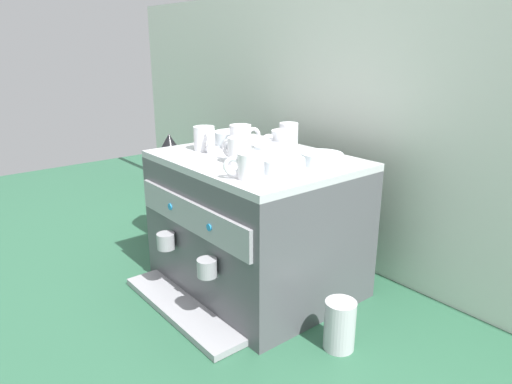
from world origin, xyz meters
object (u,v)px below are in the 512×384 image
at_px(ceramic_cup_0, 283,142).
at_px(ceramic_cup_2, 238,150).
at_px(ceramic_cup_5, 205,139).
at_px(ceramic_cup_1, 288,135).
at_px(espresso_machine, 255,223).
at_px(ceramic_bowl_3, 271,153).
at_px(ceramic_bowl_1, 233,138).
at_px(coffee_grinder, 172,186).
at_px(milk_pitcher, 340,325).
at_px(ceramic_bowl_0, 283,165).
at_px(ceramic_cup_4, 249,166).
at_px(ceramic_bowl_2, 322,159).
at_px(ceramic_cup_3, 242,138).

distance_m(ceramic_cup_0, ceramic_cup_2, 0.19).
bearing_deg(ceramic_cup_5, ceramic_cup_1, 59.19).
xyz_separation_m(espresso_machine, ceramic_bowl_3, (0.06, 0.01, 0.24)).
bearing_deg(ceramic_cup_2, ceramic_cup_5, 175.09).
relative_size(ceramic_bowl_1, coffee_grinder, 0.30).
height_order(ceramic_cup_0, coffee_grinder, ceramic_cup_0).
bearing_deg(milk_pitcher, ceramic_bowl_1, 169.87).
bearing_deg(ceramic_bowl_0, ceramic_cup_4, -92.36).
height_order(ceramic_cup_2, ceramic_cup_4, ceramic_cup_2).
distance_m(ceramic_cup_2, ceramic_cup_5, 0.21).
relative_size(ceramic_cup_1, ceramic_bowl_3, 1.05).
distance_m(ceramic_bowl_0, ceramic_bowl_2, 0.14).
height_order(ceramic_bowl_2, milk_pitcher, ceramic_bowl_2).
bearing_deg(ceramic_cup_1, coffee_grinder, -160.21).
relative_size(ceramic_cup_0, milk_pitcher, 0.87).
relative_size(espresso_machine, ceramic_bowl_0, 5.03).
height_order(ceramic_cup_5, ceramic_bowl_0, ceramic_cup_5).
bearing_deg(ceramic_bowl_1, ceramic_bowl_0, -16.11).
relative_size(ceramic_cup_2, ceramic_cup_5, 1.02).
bearing_deg(ceramic_cup_5, ceramic_cup_3, 50.30).
bearing_deg(ceramic_bowl_2, ceramic_cup_3, -167.85).
bearing_deg(ceramic_cup_0, coffee_grinder, -168.13).
height_order(espresso_machine, coffee_grinder, espresso_machine).
relative_size(espresso_machine, ceramic_cup_5, 5.71).
bearing_deg(ceramic_cup_2, ceramic_cup_1, 104.13).
height_order(ceramic_cup_5, ceramic_bowl_1, ceramic_cup_5).
bearing_deg(ceramic_cup_1, ceramic_cup_5, -120.81).
relative_size(ceramic_cup_1, ceramic_cup_5, 0.99).
bearing_deg(ceramic_bowl_0, coffee_grinder, 176.75).
bearing_deg(ceramic_cup_2, milk_pitcher, 5.72).
distance_m(espresso_machine, milk_pitcher, 0.44).
bearing_deg(espresso_machine, coffee_grinder, -179.23).
bearing_deg(espresso_machine, ceramic_bowl_3, 13.27).
distance_m(ceramic_cup_5, ceramic_bowl_2, 0.41).
xyz_separation_m(espresso_machine, ceramic_bowl_1, (-0.20, 0.06, 0.24)).
distance_m(ceramic_cup_0, ceramic_cup_3, 0.14).
height_order(ceramic_cup_0, ceramic_cup_2, ceramic_cup_2).
height_order(espresso_machine, ceramic_bowl_0, ceramic_bowl_0).
bearing_deg(milk_pitcher, ceramic_bowl_3, 170.29).
height_order(ceramic_cup_2, coffee_grinder, ceramic_cup_2).
xyz_separation_m(espresso_machine, ceramic_cup_5, (-0.18, -0.07, 0.26)).
bearing_deg(ceramic_cup_1, ceramic_cup_4, -57.35).
xyz_separation_m(ceramic_cup_3, ceramic_bowl_2, (0.30, 0.06, -0.03)).
bearing_deg(espresso_machine, ceramic_cup_5, -159.31).
relative_size(ceramic_cup_5, ceramic_bowl_0, 0.88).
relative_size(ceramic_cup_3, ceramic_bowl_1, 0.89).
bearing_deg(ceramic_bowl_3, ceramic_cup_1, 121.32).
bearing_deg(ceramic_bowl_3, ceramic_bowl_2, 28.94).
relative_size(ceramic_cup_1, ceramic_cup_2, 0.97).
relative_size(ceramic_bowl_0, milk_pitcher, 0.88).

